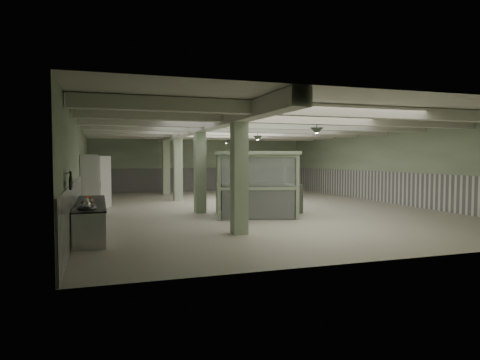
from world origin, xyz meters
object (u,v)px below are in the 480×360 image
object	(u,v)px
prep_counter	(91,218)
filing_cabinet	(297,199)
guard_booth	(255,172)
walkin_cooler	(91,181)

from	to	relation	value
prep_counter	filing_cabinet	world-z (taller)	filing_cabinet
prep_counter	guard_booth	distance (m)	6.28
prep_counter	filing_cabinet	bearing A→B (deg)	17.54
filing_cabinet	walkin_cooler	bearing A→B (deg)	164.72
walkin_cooler	guard_booth	world-z (taller)	guard_booth
walkin_cooler	guard_booth	size ratio (longest dim) A/B	0.74
prep_counter	walkin_cooler	distance (m)	5.77
prep_counter	guard_booth	xyz separation A→B (m)	(5.78, 2.14, 1.20)
prep_counter	walkin_cooler	world-z (taller)	walkin_cooler
guard_booth	prep_counter	bearing A→B (deg)	-145.68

